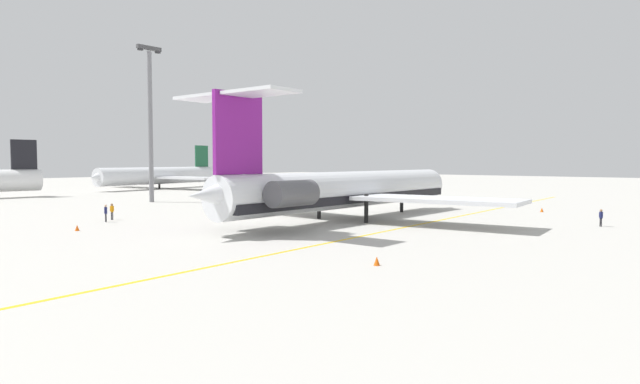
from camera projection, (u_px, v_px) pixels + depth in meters
The scene contains 11 objects.
ground at pixel (454, 225), 53.59m from camera, with size 360.85×360.85×0.00m, color #B7B5AD.
main_jetliner at pixel (342, 190), 57.28m from camera, with size 41.39×36.86×12.08m.
airliner_mid_left at pixel (156, 176), 122.78m from camera, with size 33.93×33.66×10.14m.
ground_crew_near_nose at pixel (106, 211), 55.99m from camera, with size 0.29×0.46×1.82m.
ground_crew_near_tail at pixel (601, 216), 52.18m from camera, with size 0.27×0.39×1.68m.
ground_crew_portside at pixel (112, 209), 58.06m from camera, with size 0.29×0.38×1.77m.
safety_cone_nose at pixel (77, 228), 49.05m from camera, with size 0.40×0.40×0.55m, color #EA590F.
safety_cone_wingtip at pixel (377, 261), 32.78m from camera, with size 0.40×0.40×0.55m, color #EA590F.
safety_cone_tail at pixel (542, 210), 67.11m from camera, with size 0.40×0.40×0.55m, color #EA590F.
taxiway_centreline at pixel (415, 225), 53.20m from camera, with size 105.60×0.36×0.01m, color gold.
light_mast at pixel (150, 117), 82.72m from camera, with size 4.00×0.70×23.70m.
Camera 1 is at (-49.45, -23.93, 6.32)m, focal length 30.47 mm.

